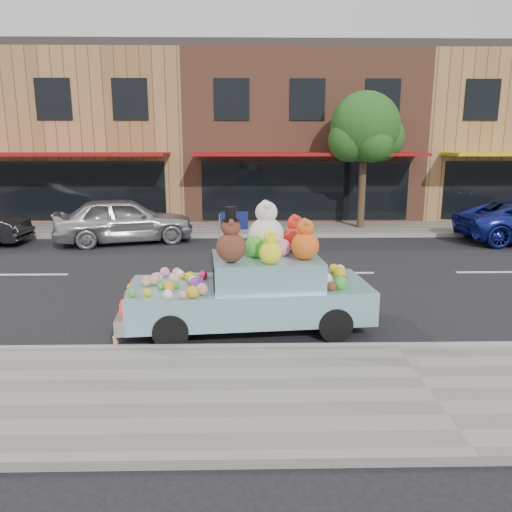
{
  "coord_description": "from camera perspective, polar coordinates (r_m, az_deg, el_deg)",
  "views": [
    {
      "loc": [
        -2.46,
        -12.62,
        3.37
      ],
      "look_at": [
        -2.27,
        -3.38,
        1.25
      ],
      "focal_mm": 35.0,
      "sensor_mm": 36.0,
      "label": 1
    }
  ],
  "objects": [
    {
      "name": "art_car",
      "position": [
        9.1,
        -0.39,
        -3.33
      ],
      "size": [
        4.62,
        2.15,
        2.32
      ],
      "rotation": [
        0.0,
        0.0,
        0.09
      ],
      "color": "black",
      "rests_on": "ground"
    },
    {
      "name": "storefront_right",
      "position": [
        27.56,
        26.34,
        12.2
      ],
      "size": [
        10.0,
        9.8,
        7.3
      ],
      "color": "#A77646",
      "rests_on": "ground"
    },
    {
      "name": "storefront_left",
      "position": [
        25.72,
        -18.71,
        12.88
      ],
      "size": [
        10.0,
        9.8,
        7.3
      ],
      "color": "#A77646",
      "rests_on": "ground"
    },
    {
      "name": "storefront_mid",
      "position": [
        24.71,
        4.67,
        13.52
      ],
      "size": [
        10.0,
        9.8,
        7.3
      ],
      "color": "brown",
      "rests_on": "ground"
    },
    {
      "name": "near_sidewalk",
      "position": [
        7.38,
        19.05,
        -14.5
      ],
      "size": [
        60.0,
        3.0,
        0.12
      ],
      "primitive_type": "cube",
      "color": "gray",
      "rests_on": "ground"
    },
    {
      "name": "near_kerb",
      "position": [
        8.66,
        15.65,
        -10.02
      ],
      "size": [
        60.0,
        0.12,
        0.13
      ],
      "primitive_type": "cube",
      "color": "gray",
      "rests_on": "ground"
    },
    {
      "name": "street_tree",
      "position": [
        19.69,
        12.35,
        13.58
      ],
      "size": [
        3.0,
        2.7,
        5.22
      ],
      "color": "#38281C",
      "rests_on": "ground"
    },
    {
      "name": "far_sidewalk",
      "position": [
        19.56,
        6.07,
        3.11
      ],
      "size": [
        60.0,
        3.0,
        0.12
      ],
      "primitive_type": "cube",
      "color": "gray",
      "rests_on": "ground"
    },
    {
      "name": "ground",
      "position": [
        13.29,
        9.53,
        -1.94
      ],
      "size": [
        120.0,
        120.0,
        0.0
      ],
      "primitive_type": "plane",
      "color": "black",
      "rests_on": "ground"
    },
    {
      "name": "car_silver",
      "position": [
        17.51,
        -14.81,
        4.0
      ],
      "size": [
        4.92,
        3.03,
        1.56
      ],
      "primitive_type": "imported",
      "rotation": [
        0.0,
        0.0,
        1.85
      ],
      "color": "#A4A5A9",
      "rests_on": "ground"
    },
    {
      "name": "far_kerb",
      "position": [
        18.09,
        6.66,
        2.32
      ],
      "size": [
        60.0,
        0.12,
        0.13
      ],
      "primitive_type": "cube",
      "color": "gray",
      "rests_on": "ground"
    }
  ]
}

